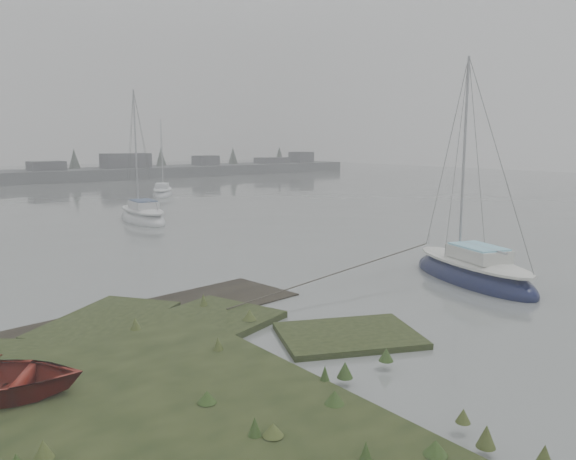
# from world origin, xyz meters

# --- Properties ---
(ground) EXTENTS (160.00, 160.00, 0.00)m
(ground) POSITION_xyz_m (0.00, 30.00, 0.00)
(ground) COLOR slate
(ground) RESTS_ON ground
(far_shoreline) EXTENTS (60.00, 8.00, 4.15)m
(far_shoreline) POSITION_xyz_m (26.84, 61.90, 0.85)
(far_shoreline) COLOR #4C4F51
(far_shoreline) RESTS_ON ground
(sailboat_main) EXTENTS (3.76, 6.46, 8.66)m
(sailboat_main) POSITION_xyz_m (8.24, 0.99, 0.27)
(sailboat_main) COLOR #0C1234
(sailboat_main) RESTS_ON ground
(sailboat_white) EXTENTS (2.71, 6.41, 8.78)m
(sailboat_white) POSITION_xyz_m (5.17, 22.65, 0.27)
(sailboat_white) COLOR silver
(sailboat_white) RESTS_ON ground
(sailboat_far_b) EXTENTS (4.20, 5.43, 7.46)m
(sailboat_far_b) POSITION_xyz_m (13.41, 36.81, 0.23)
(sailboat_far_b) COLOR silver
(sailboat_far_b) RESTS_ON ground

